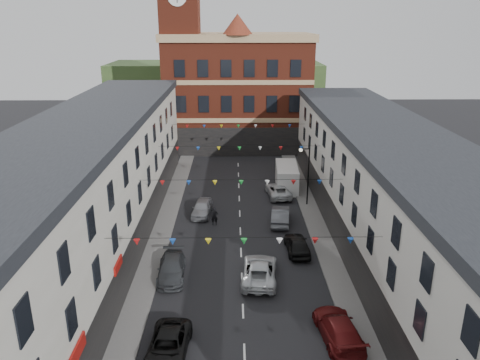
{
  "coord_description": "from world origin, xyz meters",
  "views": [
    {
      "loc": [
        -0.55,
        -29.67,
        17.74
      ],
      "look_at": [
        -0.01,
        9.23,
        4.38
      ],
      "focal_mm": 35.0,
      "sensor_mm": 36.0,
      "label": 1
    }
  ],
  "objects_px": {
    "car_left_d": "(172,268)",
    "moving_car": "(260,270)",
    "pedestrian": "(215,216)",
    "car_left_c": "(168,346)",
    "street_lamp": "(306,169)",
    "car_right_d": "(297,244)",
    "white_van": "(287,177)",
    "car_right_f": "(278,190)",
    "car_right_e": "(280,216)",
    "car_right_c": "(339,329)",
    "car_left_e": "(202,208)"
  },
  "relations": [
    {
      "from": "street_lamp",
      "to": "car_right_f",
      "type": "bearing_deg",
      "value": 132.33
    },
    {
      "from": "car_right_c",
      "to": "car_right_e",
      "type": "bearing_deg",
      "value": -90.16
    },
    {
      "from": "pedestrian",
      "to": "car_left_c",
      "type": "bearing_deg",
      "value": -101.43
    },
    {
      "from": "car_left_d",
      "to": "pedestrian",
      "type": "height_order",
      "value": "pedestrian"
    },
    {
      "from": "car_left_d",
      "to": "car_right_d",
      "type": "height_order",
      "value": "car_right_d"
    },
    {
      "from": "car_left_d",
      "to": "moving_car",
      "type": "height_order",
      "value": "moving_car"
    },
    {
      "from": "car_left_c",
      "to": "moving_car",
      "type": "bearing_deg",
      "value": 58.87
    },
    {
      "from": "moving_car",
      "to": "white_van",
      "type": "height_order",
      "value": "white_van"
    },
    {
      "from": "car_right_f",
      "to": "moving_car",
      "type": "height_order",
      "value": "moving_car"
    },
    {
      "from": "car_right_e",
      "to": "car_right_f",
      "type": "xyz_separation_m",
      "value": [
        0.45,
        6.92,
        -0.07
      ]
    },
    {
      "from": "car_right_c",
      "to": "pedestrian",
      "type": "height_order",
      "value": "pedestrian"
    },
    {
      "from": "car_left_c",
      "to": "white_van",
      "type": "bearing_deg",
      "value": 73.96
    },
    {
      "from": "car_left_c",
      "to": "pedestrian",
      "type": "bearing_deg",
      "value": 86.95
    },
    {
      "from": "car_left_e",
      "to": "moving_car",
      "type": "relative_size",
      "value": 0.81
    },
    {
      "from": "car_left_e",
      "to": "moving_car",
      "type": "bearing_deg",
      "value": -61.69
    },
    {
      "from": "moving_car",
      "to": "white_van",
      "type": "xyz_separation_m",
      "value": [
        4.02,
        19.26,
        0.58
      ]
    },
    {
      "from": "car_right_c",
      "to": "car_right_f",
      "type": "height_order",
      "value": "car_right_c"
    },
    {
      "from": "car_left_c",
      "to": "moving_car",
      "type": "distance_m",
      "value": 9.76
    },
    {
      "from": "street_lamp",
      "to": "car_left_c",
      "type": "height_order",
      "value": "street_lamp"
    },
    {
      "from": "car_left_c",
      "to": "car_left_d",
      "type": "xyz_separation_m",
      "value": [
        -0.86,
        8.52,
        0.03
      ]
    },
    {
      "from": "car_right_c",
      "to": "car_right_f",
      "type": "distance_m",
      "value": 23.56
    },
    {
      "from": "car_right_e",
      "to": "moving_car",
      "type": "height_order",
      "value": "car_right_e"
    },
    {
      "from": "moving_car",
      "to": "white_van",
      "type": "distance_m",
      "value": 19.68
    },
    {
      "from": "car_left_c",
      "to": "car_left_d",
      "type": "height_order",
      "value": "car_left_d"
    },
    {
      "from": "car_right_c",
      "to": "car_right_f",
      "type": "bearing_deg",
      "value": -93.07
    },
    {
      "from": "white_van",
      "to": "pedestrian",
      "type": "height_order",
      "value": "white_van"
    },
    {
      "from": "car_right_f",
      "to": "car_left_d",
      "type": "bearing_deg",
      "value": 54.91
    },
    {
      "from": "car_right_d",
      "to": "car_right_f",
      "type": "xyz_separation_m",
      "value": [
        -0.36,
        12.68,
        -0.05
      ]
    },
    {
      "from": "car_right_d",
      "to": "moving_car",
      "type": "bearing_deg",
      "value": 49.04
    },
    {
      "from": "street_lamp",
      "to": "car_left_d",
      "type": "relative_size",
      "value": 1.28
    },
    {
      "from": "street_lamp",
      "to": "car_right_d",
      "type": "xyz_separation_m",
      "value": [
        -2.05,
        -10.04,
        -3.18
      ]
    },
    {
      "from": "car_right_f",
      "to": "pedestrian",
      "type": "xyz_separation_m",
      "value": [
        -6.47,
        -7.25,
        0.16
      ]
    },
    {
      "from": "car_left_d",
      "to": "street_lamp",
      "type": "bearing_deg",
      "value": 47.17
    },
    {
      "from": "car_left_c",
      "to": "car_right_d",
      "type": "xyz_separation_m",
      "value": [
        8.74,
        12.16,
        0.07
      ]
    },
    {
      "from": "white_van",
      "to": "pedestrian",
      "type": "bearing_deg",
      "value": -125.06
    },
    {
      "from": "car_right_f",
      "to": "car_right_e",
      "type": "bearing_deg",
      "value": 80.72
    },
    {
      "from": "car_left_c",
      "to": "car_right_c",
      "type": "distance_m",
      "value": 9.82
    },
    {
      "from": "white_van",
      "to": "pedestrian",
      "type": "distance_m",
      "value": 12.36
    },
    {
      "from": "street_lamp",
      "to": "car_right_f",
      "type": "xyz_separation_m",
      "value": [
        -2.4,
        2.64,
        -3.23
      ]
    },
    {
      "from": "car_right_e",
      "to": "moving_car",
      "type": "bearing_deg",
      "value": 82.91
    },
    {
      "from": "car_left_c",
      "to": "car_right_d",
      "type": "relative_size",
      "value": 1.11
    },
    {
      "from": "car_left_d",
      "to": "car_right_e",
      "type": "height_order",
      "value": "car_right_e"
    },
    {
      "from": "street_lamp",
      "to": "moving_car",
      "type": "bearing_deg",
      "value": -110.52
    },
    {
      "from": "car_left_d",
      "to": "car_right_d",
      "type": "bearing_deg",
      "value": 18.34
    },
    {
      "from": "car_left_d",
      "to": "white_van",
      "type": "bearing_deg",
      "value": 58.71
    },
    {
      "from": "street_lamp",
      "to": "moving_car",
      "type": "relative_size",
      "value": 1.14
    },
    {
      "from": "car_left_e",
      "to": "car_right_d",
      "type": "distance_m",
      "value": 11.22
    },
    {
      "from": "car_right_d",
      "to": "white_van",
      "type": "distance_m",
      "value": 15.2
    },
    {
      "from": "pedestrian",
      "to": "street_lamp",
      "type": "bearing_deg",
      "value": 22.21
    },
    {
      "from": "moving_car",
      "to": "car_right_d",
      "type": "bearing_deg",
      "value": -123.38
    }
  ]
}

